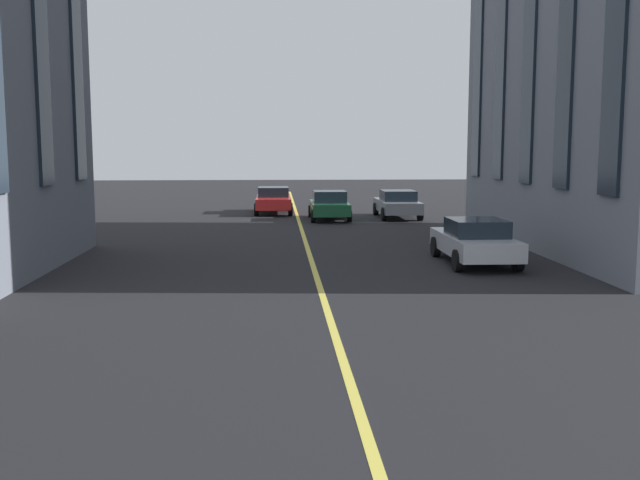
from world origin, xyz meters
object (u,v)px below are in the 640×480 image
car_red_oncoming (273,200)px  car_green_parked_a (329,205)px  car_grey_trailing (397,204)px  car_silver_parked_b (475,241)px

car_red_oncoming → car_green_parked_a: bearing=-144.1°
car_grey_trailing → car_red_oncoming: bearing=63.7°
car_green_parked_a → car_grey_trailing: bearing=-78.5°
car_silver_parked_b → car_green_parked_a: (13.57, 3.42, -0.00)m
car_green_parked_a → car_silver_parked_b: bearing=-165.9°
car_grey_trailing → car_green_parked_a: (-0.69, 3.42, -0.00)m
car_silver_parked_b → car_green_parked_a: size_ratio=1.13×
car_grey_trailing → car_green_parked_a: 3.49m
car_red_oncoming → car_green_parked_a: car_green_parked_a is taller
car_red_oncoming → car_grey_trailing: bearing=-116.3°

